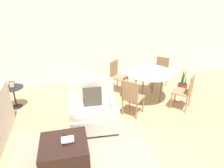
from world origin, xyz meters
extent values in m
cube|color=white|center=(0.00, 4.02, 1.38)|extent=(12.00, 0.06, 2.75)
cube|color=gray|center=(-0.89, 0.70, 0.00)|extent=(2.47, 1.56, 0.00)
cube|color=brown|center=(-0.89, 0.55, 0.00)|extent=(2.42, 0.05, 0.00)
cube|color=brown|center=(-0.89, 0.86, 0.00)|extent=(2.42, 0.05, 0.00)
cube|color=brown|center=(-0.89, 1.17, 0.00)|extent=(2.42, 0.05, 0.00)
cube|color=beige|center=(-0.58, 1.45, 0.23)|extent=(1.01, 0.91, 0.34)
cube|color=beige|center=(-0.58, 1.41, 0.45)|extent=(0.76, 0.78, 0.10)
cube|color=beige|center=(-0.55, 1.82, 0.67)|extent=(0.96, 0.18, 0.54)
cube|color=beige|center=(-0.99, 1.47, 0.50)|extent=(0.17, 0.80, 0.20)
cube|color=beige|center=(-0.16, 1.42, 0.50)|extent=(0.17, 0.80, 0.20)
cylinder|color=brown|center=(-0.99, 1.12, 0.03)|extent=(0.05, 0.05, 0.06)
cylinder|color=brown|center=(-0.20, 1.08, 0.03)|extent=(0.05, 0.05, 0.06)
cylinder|color=brown|center=(-0.95, 1.82, 0.03)|extent=(0.05, 0.05, 0.06)
cylinder|color=brown|center=(-0.16, 1.77, 0.03)|extent=(0.05, 0.05, 0.06)
cube|color=#383328|center=(-0.57, 1.56, 0.67)|extent=(0.40, 0.24, 0.40)
cube|color=black|center=(-1.20, 0.56, 0.23)|extent=(0.78, 0.72, 0.37)
cylinder|color=black|center=(-1.53, 0.87, 0.02)|extent=(0.04, 0.04, 0.04)
cylinder|color=black|center=(-0.86, 0.87, 0.02)|extent=(0.04, 0.04, 0.04)
cube|color=#B72D28|center=(-1.13, 0.55, 0.43)|extent=(0.19, 0.16, 0.02)
cube|color=black|center=(-1.12, 0.54, 0.45)|extent=(0.17, 0.16, 0.02)
cube|color=beige|center=(-1.12, 0.55, 0.47)|extent=(0.21, 0.14, 0.03)
cube|color=black|center=(-1.19, 0.70, 0.42)|extent=(0.06, 0.14, 0.01)
cylinder|color=black|center=(-2.37, 2.69, 0.54)|extent=(0.50, 0.50, 0.02)
cylinder|color=black|center=(-2.37, 2.69, 0.28)|extent=(0.04, 0.04, 0.52)
cylinder|color=black|center=(-2.37, 2.69, 0.01)|extent=(0.27, 0.27, 0.02)
cube|color=black|center=(-2.37, 2.69, 0.63)|extent=(0.13, 0.05, 0.17)
cube|color=#B2A893|center=(-2.37, 2.68, 0.63)|extent=(0.10, 0.03, 0.14)
cube|color=black|center=(-2.37, 2.71, 0.59)|extent=(0.02, 0.03, 0.08)
cylinder|color=#8C9E99|center=(1.03, 2.37, 0.77)|extent=(1.30, 1.30, 0.01)
cylinder|color=#59595B|center=(0.77, 2.11, 0.38)|extent=(0.04, 0.04, 0.76)
cylinder|color=#59595B|center=(1.28, 2.11, 0.38)|extent=(0.04, 0.04, 0.76)
cylinder|color=#59595B|center=(0.77, 2.62, 0.38)|extent=(0.04, 0.04, 0.76)
cylinder|color=#59595B|center=(1.28, 2.62, 0.38)|extent=(0.04, 0.04, 0.76)
cube|color=#93704C|center=(0.40, 1.74, 0.43)|extent=(0.59, 0.59, 0.03)
cube|color=#93704C|center=(0.27, 1.61, 0.68)|extent=(0.29, 0.29, 0.45)
cylinder|color=#93704C|center=(0.66, 1.74, 0.21)|extent=(0.03, 0.03, 0.42)
cylinder|color=#93704C|center=(0.40, 2.00, 0.21)|extent=(0.03, 0.03, 0.42)
cylinder|color=#93704C|center=(0.40, 1.49, 0.21)|extent=(0.03, 0.03, 0.42)
cylinder|color=#93704C|center=(0.15, 1.74, 0.21)|extent=(0.03, 0.03, 0.42)
cube|color=#93704C|center=(1.65, 1.74, 0.43)|extent=(0.59, 0.59, 0.03)
cube|color=#93704C|center=(1.78, 1.61, 0.68)|extent=(0.29, 0.29, 0.45)
cylinder|color=#93704C|center=(1.65, 2.00, 0.21)|extent=(0.03, 0.03, 0.42)
cylinder|color=#93704C|center=(1.39, 1.74, 0.21)|extent=(0.03, 0.03, 0.42)
cylinder|color=#93704C|center=(1.90, 1.74, 0.21)|extent=(0.03, 0.03, 0.42)
cylinder|color=#93704C|center=(1.65, 1.49, 0.21)|extent=(0.03, 0.03, 0.42)
cube|color=#93704C|center=(0.40, 2.99, 0.43)|extent=(0.59, 0.59, 0.03)
cube|color=#93704C|center=(0.27, 3.12, 0.68)|extent=(0.29, 0.29, 0.45)
cylinder|color=#93704C|center=(0.40, 2.73, 0.21)|extent=(0.03, 0.03, 0.42)
cylinder|color=#93704C|center=(0.66, 2.99, 0.21)|extent=(0.03, 0.03, 0.42)
cylinder|color=#93704C|center=(0.15, 2.99, 0.21)|extent=(0.03, 0.03, 0.42)
cylinder|color=#93704C|center=(0.40, 3.24, 0.21)|extent=(0.03, 0.03, 0.42)
cube|color=#93704C|center=(1.65, 2.99, 0.43)|extent=(0.59, 0.59, 0.03)
cube|color=#93704C|center=(1.78, 3.12, 0.68)|extent=(0.29, 0.29, 0.45)
cylinder|color=#93704C|center=(1.39, 2.99, 0.21)|extent=(0.03, 0.03, 0.42)
cylinder|color=#93704C|center=(1.65, 2.73, 0.21)|extent=(0.03, 0.03, 0.42)
cylinder|color=#93704C|center=(1.65, 3.24, 0.21)|extent=(0.03, 0.03, 0.42)
cylinder|color=#93704C|center=(1.90, 2.99, 0.21)|extent=(0.03, 0.03, 0.42)
cylinder|color=maroon|center=(2.18, 2.54, 0.12)|extent=(0.27, 0.27, 0.24)
cylinder|color=black|center=(2.18, 2.54, 0.23)|extent=(0.24, 0.24, 0.02)
cone|color=#2D6B38|center=(2.21, 2.55, 0.53)|extent=(0.05, 0.09, 0.58)
cone|color=#2D6B38|center=(2.21, 2.58, 0.46)|extent=(0.09, 0.08, 0.44)
cone|color=#2D6B38|center=(2.16, 2.57, 0.47)|extent=(0.09, 0.08, 0.46)
cone|color=#2D6B38|center=(2.16, 2.55, 0.48)|extent=(0.05, 0.09, 0.49)
cone|color=#2D6B38|center=(2.15, 2.51, 0.47)|extent=(0.06, 0.06, 0.46)
cone|color=#2D6B38|center=(2.21, 2.48, 0.49)|extent=(0.12, 0.07, 0.49)
camera|label=1|loc=(-1.00, -2.12, 2.63)|focal=32.00mm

